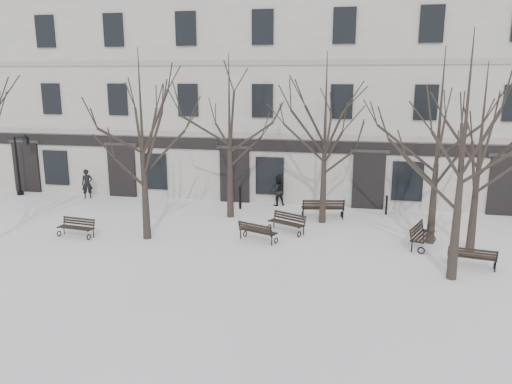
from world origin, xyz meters
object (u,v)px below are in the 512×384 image
(lamp_post, at_px, (21,160))
(tree_1, at_px, (141,123))
(tree_2, at_px, (465,128))
(bench_3, at_px, (287,222))
(bench_2, at_px, (472,257))
(bench_1, at_px, (257,231))
(tree_3, at_px, (481,136))
(bench_0, at_px, (77,227))
(bench_5, at_px, (421,235))
(bench_4, at_px, (323,208))

(lamp_post, bearing_deg, tree_1, -30.57)
(tree_2, height_order, bench_3, tree_2)
(bench_2, distance_m, lamp_post, 23.74)
(bench_1, bearing_deg, lamp_post, 2.57)
(tree_1, xyz_separation_m, tree_2, (11.74, -2.00, 0.21))
(tree_3, relative_size, bench_2, 4.27)
(tree_2, relative_size, bench_0, 4.91)
(bench_5, bearing_deg, bench_1, 116.94)
(bench_0, bearing_deg, bench_4, 33.03)
(bench_1, bearing_deg, bench_5, -151.35)
(bench_3, relative_size, bench_5, 0.92)
(bench_0, relative_size, bench_4, 0.79)
(bench_2, relative_size, bench_4, 0.81)
(tree_1, height_order, bench_5, tree_1)
(bench_0, relative_size, lamp_post, 0.47)
(bench_1, distance_m, lamp_post, 15.76)
(bench_1, relative_size, bench_4, 0.82)
(tree_2, xyz_separation_m, bench_3, (-6.11, 3.98, -4.57))
(bench_0, relative_size, bench_3, 0.95)
(bench_2, distance_m, bench_4, 7.70)
(bench_3, xyz_separation_m, bench_5, (5.48, -0.81, 0.03))
(bench_0, height_order, bench_2, bench_2)
(tree_3, xyz_separation_m, bench_2, (-0.33, -1.86, -4.03))
(tree_3, xyz_separation_m, lamp_post, (-23.01, 5.00, -2.47))
(tree_2, bearing_deg, tree_1, 170.33)
(tree_1, bearing_deg, bench_3, 19.35)
(tree_3, relative_size, lamp_post, 2.06)
(tree_1, bearing_deg, bench_2, -4.04)
(bench_2, xyz_separation_m, bench_4, (-5.58, 5.30, 0.10))
(bench_0, distance_m, bench_1, 7.65)
(bench_4, bearing_deg, bench_0, 14.75)
(bench_3, height_order, bench_5, bench_5)
(tree_1, bearing_deg, lamp_post, 149.43)
(tree_2, height_order, bench_0, tree_2)
(tree_3, distance_m, bench_2, 4.45)
(tree_3, distance_m, lamp_post, 23.67)
(tree_3, height_order, bench_3, tree_3)
(tree_3, bearing_deg, bench_5, 173.81)
(tree_1, xyz_separation_m, bench_4, (7.00, 4.41, -4.28))
(bench_3, bearing_deg, tree_3, 19.78)
(tree_2, relative_size, bench_4, 3.88)
(bench_0, relative_size, bench_5, 0.87)
(bench_3, bearing_deg, lamp_post, -166.55)
(tree_1, xyz_separation_m, bench_5, (11.11, 1.16, -4.33))
(tree_1, height_order, bench_2, tree_1)
(tree_3, relative_size, bench_4, 3.45)
(tree_2, distance_m, tree_3, 3.24)
(bench_0, xyz_separation_m, lamp_post, (-7.10, 6.34, 1.57))
(tree_2, bearing_deg, bench_0, 173.72)
(bench_4, bearing_deg, bench_1, 47.59)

